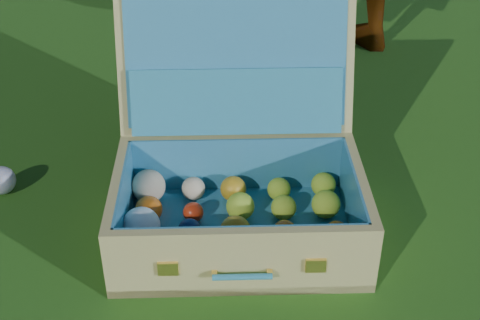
{
  "coord_description": "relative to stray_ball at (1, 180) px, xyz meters",
  "views": [
    {
      "loc": [
        0.15,
        -1.3,
        1.04
      ],
      "look_at": [
        0.12,
        0.0,
        0.17
      ],
      "focal_mm": 50.0,
      "sensor_mm": 36.0,
      "label": 1
    }
  ],
  "objects": [
    {
      "name": "stray_ball",
      "position": [
        0.0,
        0.0,
        0.0
      ],
      "size": [
        0.07,
        0.07,
        0.07
      ],
      "primitive_type": "sphere",
      "color": "#4775B8",
      "rests_on": "ground"
    },
    {
      "name": "ground",
      "position": [
        0.5,
        -0.09,
        -0.04
      ],
      "size": [
        60.0,
        60.0,
        0.0
      ],
      "primitive_type": "plane",
      "color": "#215114",
      "rests_on": "ground"
    },
    {
      "name": "suitcase",
      "position": [
        0.61,
        -0.09,
        0.11
      ],
      "size": [
        0.6,
        0.58,
        0.54
      ],
      "rotation": [
        0.0,
        0.0,
        0.05
      ],
      "color": "tan",
      "rests_on": "ground"
    }
  ]
}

